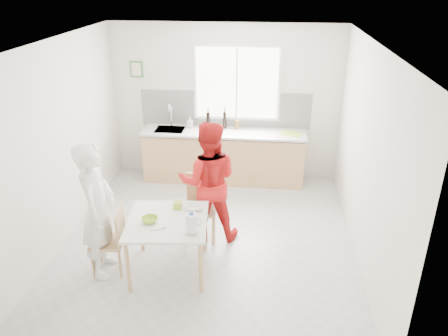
{
  "coord_description": "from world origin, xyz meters",
  "views": [
    {
      "loc": [
        0.75,
        -5.15,
        3.48
      ],
      "look_at": [
        0.19,
        0.2,
        1.02
      ],
      "focal_mm": 35.0,
      "sensor_mm": 36.0,
      "label": 1
    }
  ],
  "objects_px": {
    "chair_left": "(113,238)",
    "wine_bottle_b": "(225,120)",
    "dining_table": "(168,225)",
    "bowl_green": "(150,220)",
    "wine_bottle_a": "(208,121)",
    "person_white": "(98,210)",
    "milk_jug": "(192,223)",
    "person_red": "(208,182)",
    "chair_far": "(201,203)",
    "bowl_white": "(194,208)"
  },
  "relations": [
    {
      "from": "dining_table",
      "to": "wine_bottle_b",
      "type": "relative_size",
      "value": 3.48
    },
    {
      "from": "milk_jug",
      "to": "person_white",
      "type": "bearing_deg",
      "value": 166.25
    },
    {
      "from": "bowl_green",
      "to": "chair_left",
      "type": "bearing_deg",
      "value": 179.66
    },
    {
      "from": "bowl_white",
      "to": "milk_jug",
      "type": "xyz_separation_m",
      "value": [
        0.07,
        -0.53,
        0.11
      ]
    },
    {
      "from": "chair_far",
      "to": "chair_left",
      "type": "bearing_deg",
      "value": -141.66
    },
    {
      "from": "wine_bottle_b",
      "to": "person_white",
      "type": "bearing_deg",
      "value": -112.45
    },
    {
      "from": "bowl_white",
      "to": "person_red",
      "type": "bearing_deg",
      "value": 78.74
    },
    {
      "from": "chair_left",
      "to": "bowl_green",
      "type": "height_order",
      "value": "chair_left"
    },
    {
      "from": "bowl_green",
      "to": "wine_bottle_b",
      "type": "relative_size",
      "value": 0.63
    },
    {
      "from": "person_white",
      "to": "wine_bottle_b",
      "type": "height_order",
      "value": "person_white"
    },
    {
      "from": "chair_far",
      "to": "person_red",
      "type": "height_order",
      "value": "person_red"
    },
    {
      "from": "dining_table",
      "to": "wine_bottle_b",
      "type": "height_order",
      "value": "wine_bottle_b"
    },
    {
      "from": "bowl_green",
      "to": "wine_bottle_b",
      "type": "xyz_separation_m",
      "value": [
        0.59,
        2.93,
        0.3
      ]
    },
    {
      "from": "dining_table",
      "to": "chair_left",
      "type": "bearing_deg",
      "value": -174.47
    },
    {
      "from": "chair_left",
      "to": "bowl_green",
      "type": "relative_size",
      "value": 4.45
    },
    {
      "from": "dining_table",
      "to": "person_white",
      "type": "bearing_deg",
      "value": -174.47
    },
    {
      "from": "dining_table",
      "to": "chair_left",
      "type": "distance_m",
      "value": 0.71
    },
    {
      "from": "dining_table",
      "to": "milk_jug",
      "type": "distance_m",
      "value": 0.48
    },
    {
      "from": "dining_table",
      "to": "bowl_white",
      "type": "relative_size",
      "value": 4.92
    },
    {
      "from": "bowl_green",
      "to": "wine_bottle_a",
      "type": "bearing_deg",
      "value": 83.61
    },
    {
      "from": "bowl_green",
      "to": "wine_bottle_a",
      "type": "distance_m",
      "value": 2.85
    },
    {
      "from": "chair_left",
      "to": "chair_far",
      "type": "height_order",
      "value": "chair_far"
    },
    {
      "from": "bowl_green",
      "to": "person_white",
      "type": "bearing_deg",
      "value": -179.07
    },
    {
      "from": "person_white",
      "to": "person_red",
      "type": "relative_size",
      "value": 1.01
    },
    {
      "from": "bowl_white",
      "to": "chair_left",
      "type": "bearing_deg",
      "value": -160.24
    },
    {
      "from": "dining_table",
      "to": "chair_far",
      "type": "relative_size",
      "value": 1.14
    },
    {
      "from": "bowl_green",
      "to": "bowl_white",
      "type": "xyz_separation_m",
      "value": [
        0.47,
        0.35,
        -0.0
      ]
    },
    {
      "from": "bowl_white",
      "to": "person_white",
      "type": "bearing_deg",
      "value": -161.91
    },
    {
      "from": "dining_table",
      "to": "wine_bottle_a",
      "type": "distance_m",
      "value": 2.79
    },
    {
      "from": "dining_table",
      "to": "chair_far",
      "type": "distance_m",
      "value": 0.9
    },
    {
      "from": "dining_table",
      "to": "person_red",
      "type": "relative_size",
      "value": 0.61
    },
    {
      "from": "chair_left",
      "to": "milk_jug",
      "type": "bearing_deg",
      "value": 74.48
    },
    {
      "from": "chair_far",
      "to": "milk_jug",
      "type": "xyz_separation_m",
      "value": [
        0.08,
        -1.1,
        0.36
      ]
    },
    {
      "from": "bowl_green",
      "to": "milk_jug",
      "type": "distance_m",
      "value": 0.58
    },
    {
      "from": "milk_jug",
      "to": "person_red",
      "type": "bearing_deg",
      "value": 82.53
    },
    {
      "from": "chair_far",
      "to": "wine_bottle_a",
      "type": "bearing_deg",
      "value": 88.92
    },
    {
      "from": "chair_far",
      "to": "bowl_white",
      "type": "xyz_separation_m",
      "value": [
        0.01,
        -0.57,
        0.26
      ]
    },
    {
      "from": "dining_table",
      "to": "person_red",
      "type": "bearing_deg",
      "value": 65.27
    },
    {
      "from": "chair_far",
      "to": "milk_jug",
      "type": "relative_size",
      "value": 3.69
    },
    {
      "from": "person_white",
      "to": "wine_bottle_a",
      "type": "bearing_deg",
      "value": -23.9
    },
    {
      "from": "person_red",
      "to": "bowl_white",
      "type": "distance_m",
      "value": 0.58
    },
    {
      "from": "person_white",
      "to": "milk_jug",
      "type": "bearing_deg",
      "value": -103.75
    },
    {
      "from": "person_red",
      "to": "chair_left",
      "type": "bearing_deg",
      "value": 34.71
    },
    {
      "from": "person_white",
      "to": "wine_bottle_a",
      "type": "relative_size",
      "value": 5.39
    },
    {
      "from": "bowl_white",
      "to": "wine_bottle_a",
      "type": "bearing_deg",
      "value": 93.54
    },
    {
      "from": "chair_left",
      "to": "wine_bottle_b",
      "type": "distance_m",
      "value": 3.18
    },
    {
      "from": "wine_bottle_b",
      "to": "milk_jug",
      "type": "bearing_deg",
      "value": -90.89
    },
    {
      "from": "chair_left",
      "to": "bowl_green",
      "type": "bearing_deg",
      "value": 84.13
    },
    {
      "from": "person_white",
      "to": "milk_jug",
      "type": "height_order",
      "value": "person_white"
    },
    {
      "from": "person_red",
      "to": "bowl_white",
      "type": "bearing_deg",
      "value": 73.21
    }
  ]
}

